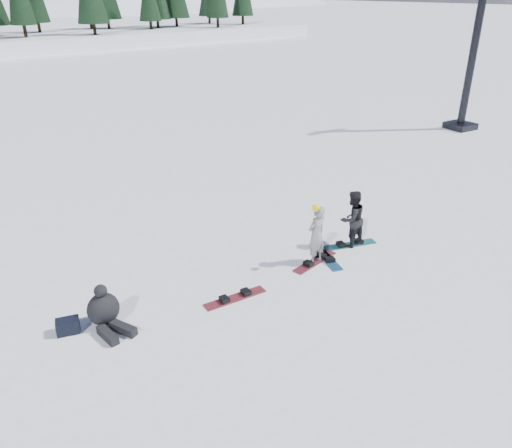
{
  "coord_description": "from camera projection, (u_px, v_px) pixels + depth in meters",
  "views": [
    {
      "loc": [
        -9.54,
        -7.24,
        6.36
      ],
      "look_at": [
        -2.56,
        1.34,
        1.1
      ],
      "focal_mm": 35.0,
      "sensor_mm": 36.0,
      "label": 1
    }
  ],
  "objects": [
    {
      "name": "ground",
      "position": [
        363.0,
        252.0,
        13.24
      ],
      "size": [
        420.0,
        420.0,
        0.0
      ],
      "primitive_type": "plane",
      "color": "white",
      "rests_on": "ground"
    },
    {
      "name": "lift_tower",
      "position": [
        472.0,
        60.0,
        23.38
      ],
      "size": [
        2.22,
        1.36,
        8.01
      ],
      "rotation": [
        0.0,
        0.0,
        -0.14
      ],
      "color": "black",
      "rests_on": "ground"
    },
    {
      "name": "snowboarder_woman",
      "position": [
        316.0,
        234.0,
        12.4
      ],
      "size": [
        0.6,
        0.42,
        1.7
      ],
      "rotation": [
        0.0,
        0.0,
        3.22
      ],
      "color": "gray",
      "rests_on": "ground"
    },
    {
      "name": "snowboarder_man",
      "position": [
        352.0,
        219.0,
        13.25
      ],
      "size": [
        0.82,
        0.66,
        1.58
      ],
      "primitive_type": "imported",
      "rotation": [
        0.0,
        0.0,
        3.05
      ],
      "color": "black",
      "rests_on": "ground"
    },
    {
      "name": "seated_rider",
      "position": [
        105.0,
        311.0,
        10.23
      ],
      "size": [
        0.78,
        1.18,
        0.94
      ],
      "rotation": [
        0.0,
        0.0,
        0.22
      ],
      "color": "black",
      "rests_on": "ground"
    },
    {
      "name": "gear_bag",
      "position": [
        68.0,
        326.0,
        10.1
      ],
      "size": [
        0.52,
        0.43,
        0.3
      ],
      "primitive_type": "cube",
      "rotation": [
        0.0,
        0.0,
        -0.34
      ],
      "color": "black",
      "rests_on": "ground"
    },
    {
      "name": "snowboard_woman",
      "position": [
        315.0,
        262.0,
        12.74
      ],
      "size": [
        1.52,
        0.49,
        0.03
      ],
      "primitive_type": "cube",
      "rotation": [
        0.0,
        0.0,
        0.14
      ],
      "color": "maroon",
      "rests_on": "ground"
    },
    {
      "name": "snowboard_man",
      "position": [
        350.0,
        245.0,
        13.58
      ],
      "size": [
        1.5,
        0.79,
        0.03
      ],
      "primitive_type": "cube",
      "rotation": [
        0.0,
        0.0,
        -0.36
      ],
      "color": "teal",
      "rests_on": "ground"
    },
    {
      "name": "snowboard_loose_b",
      "position": [
        235.0,
        298.0,
        11.25
      ],
      "size": [
        1.52,
        0.47,
        0.03
      ],
      "primitive_type": "cube",
      "rotation": [
        0.0,
        0.0,
        -0.13
      ],
      "color": "maroon",
      "rests_on": "ground"
    },
    {
      "name": "snowboard_loose_a",
      "position": [
        325.0,
        257.0,
        12.98
      ],
      "size": [
        0.8,
        1.5,
        0.03
      ],
      "primitive_type": "cube",
      "rotation": [
        0.0,
        0.0,
        1.2
      ],
      "color": "#19518E",
      "rests_on": "ground"
    }
  ]
}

